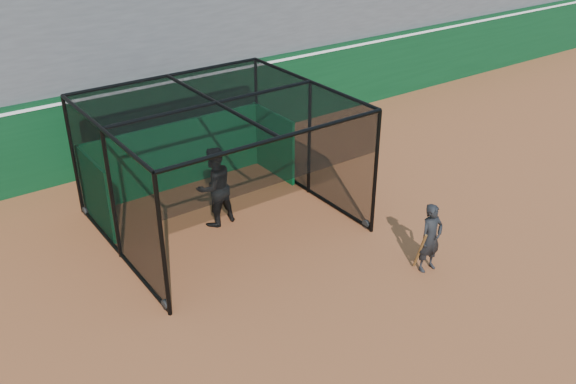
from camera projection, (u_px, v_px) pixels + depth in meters
ground at (303, 302)px, 12.61m from camera, size 120.00×120.00×0.00m
outfield_wall at (132, 122)px, 18.11m from camera, size 50.00×0.50×2.50m
batting_cage at (220, 165)px, 14.79m from camera, size 5.56×5.22×3.17m
batter at (214, 187)px, 14.97m from camera, size 1.08×0.88×2.06m
on_deck_player at (431, 238)px, 13.30m from camera, size 0.63×0.45×1.62m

